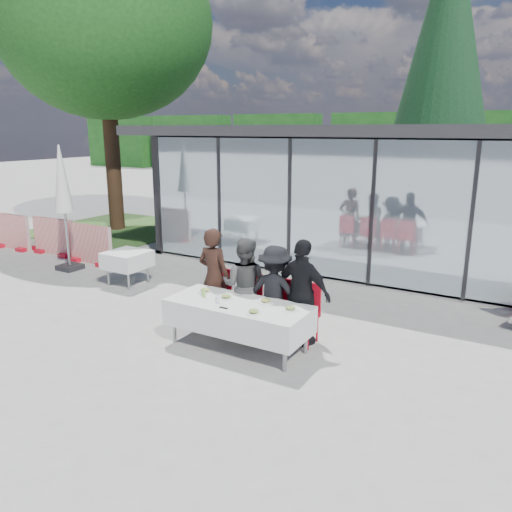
{
  "coord_description": "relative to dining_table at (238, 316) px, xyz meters",
  "views": [
    {
      "loc": [
        4.15,
        -6.19,
        3.37
      ],
      "look_at": [
        -0.16,
        1.2,
        1.17
      ],
      "focal_mm": 35.0,
      "sensor_mm": 36.0,
      "label": 1
    }
  ],
  "objects": [
    {
      "name": "diner_a",
      "position": [
        -0.89,
        0.63,
        0.33
      ],
      "size": [
        0.66,
        0.66,
        1.73
      ],
      "primitive_type": "imported",
      "rotation": [
        0.0,
        0.0,
        3.1
      ],
      "color": "#321D16",
      "rests_on": "ground"
    },
    {
      "name": "diner_chair_c",
      "position": [
        0.31,
        0.75,
        -0.0
      ],
      "size": [
        0.44,
        0.44,
        0.97
      ],
      "color": "#B20B1C",
      "rests_on": "ground"
    },
    {
      "name": "ground",
      "position": [
        -0.24,
        0.03,
        -0.54
      ],
      "size": [
        90.0,
        90.0,
        0.0
      ],
      "primitive_type": "plane",
      "color": "#989690",
      "rests_on": "ground"
    },
    {
      "name": "diner_b",
      "position": [
        -0.27,
        0.63,
        0.27
      ],
      "size": [
        0.96,
        0.96,
        1.63
      ],
      "primitive_type": "imported",
      "rotation": [
        0.0,
        0.0,
        3.38
      ],
      "color": "#4B4B4B",
      "rests_on": "ground"
    },
    {
      "name": "drinking_glasses",
      "position": [
        -0.29,
        -0.14,
        0.26
      ],
      "size": [
        0.07,
        0.07,
        0.1
      ],
      "color": "silver",
      "rests_on": "dining_table"
    },
    {
      "name": "diner_d",
      "position": [
        0.8,
        0.63,
        0.32
      ],
      "size": [
        1.17,
        1.17,
        1.72
      ],
      "primitive_type": "imported",
      "rotation": [
        0.0,
        0.0,
        2.96
      ],
      "color": "black",
      "rests_on": "ground"
    },
    {
      "name": "plate_a",
      "position": [
        -0.74,
        0.16,
        0.24
      ],
      "size": [
        0.24,
        0.24,
        0.07
      ],
      "color": "white",
      "rests_on": "dining_table"
    },
    {
      "name": "plate_b",
      "position": [
        -0.27,
        0.08,
        0.24
      ],
      "size": [
        0.24,
        0.24,
        0.07
      ],
      "color": "white",
      "rests_on": "dining_table"
    },
    {
      "name": "conifer_tree",
      "position": [
        0.26,
        13.03,
        5.45
      ],
      "size": [
        4.0,
        4.0,
        10.5
      ],
      "color": "#382316",
      "rests_on": "ground"
    },
    {
      "name": "pavilion",
      "position": [
        1.77,
        8.2,
        1.61
      ],
      "size": [
        14.8,
        8.8,
        3.44
      ],
      "color": "gray",
      "rests_on": "ground"
    },
    {
      "name": "spare_table_left",
      "position": [
        -3.9,
        1.59,
        0.02
      ],
      "size": [
        0.86,
        0.86,
        0.74
      ],
      "color": "silver",
      "rests_on": "ground"
    },
    {
      "name": "juice_bottle",
      "position": [
        -0.64,
        -0.02,
        0.28
      ],
      "size": [
        0.06,
        0.06,
        0.14
      ],
      "primitive_type": "cylinder",
      "color": "#88C150",
      "rests_on": "dining_table"
    },
    {
      "name": "diner_c",
      "position": [
        0.31,
        0.63,
        0.24
      ],
      "size": [
        1.1,
        1.1,
        1.56
      ],
      "primitive_type": "imported",
      "rotation": [
        0.0,
        0.0,
        3.23
      ],
      "color": "black",
      "rests_on": "ground"
    },
    {
      "name": "plate_extra",
      "position": [
        0.44,
        -0.27,
        0.24
      ],
      "size": [
        0.24,
        0.24,
        0.07
      ],
      "color": "white",
      "rests_on": "dining_table"
    },
    {
      "name": "treeline",
      "position": [
        -2.24,
        28.03,
        1.66
      ],
      "size": [
        62.5,
        2.0,
        4.4
      ],
      "color": "#133D14",
      "rests_on": "ground"
    },
    {
      "name": "folded_eyeglasses",
      "position": [
        -0.06,
        -0.31,
        0.22
      ],
      "size": [
        0.14,
        0.03,
        0.01
      ],
      "primitive_type": "cube",
      "color": "black",
      "rests_on": "dining_table"
    },
    {
      "name": "grass_patch",
      "position": [
        -8.74,
        6.03,
        -0.53
      ],
      "size": [
        5.0,
        5.0,
        0.02
      ],
      "primitive_type": "cube",
      "color": "#385926",
      "rests_on": "ground"
    },
    {
      "name": "plate_d",
      "position": [
        0.84,
        0.12,
        0.24
      ],
      "size": [
        0.24,
        0.24,
        0.07
      ],
      "color": "white",
      "rests_on": "dining_table"
    },
    {
      "name": "diner_chair_b",
      "position": [
        -0.27,
        0.75,
        -0.0
      ],
      "size": [
        0.44,
        0.44,
        0.97
      ],
      "color": "#B20B1C",
      "rests_on": "ground"
    },
    {
      "name": "dining_table",
      "position": [
        0.0,
        0.0,
        0.0
      ],
      "size": [
        2.26,
        0.96,
        0.75
      ],
      "color": "silver",
      "rests_on": "ground"
    },
    {
      "name": "deciduous_tree",
      "position": [
        -8.74,
        6.03,
        5.94
      ],
      "size": [
        7.04,
        6.4,
        9.38
      ],
      "color": "#382316",
      "rests_on": "ground"
    },
    {
      "name": "diner_chair_a",
      "position": [
        -0.89,
        0.75,
        -0.0
      ],
      "size": [
        0.44,
        0.44,
        0.97
      ],
      "color": "#B20B1C",
      "rests_on": "ground"
    },
    {
      "name": "diner_chair_d",
      "position": [
        0.8,
        0.75,
        -0.0
      ],
      "size": [
        0.44,
        0.44,
        0.97
      ],
      "color": "#B20B1C",
      "rests_on": "ground"
    },
    {
      "name": "market_umbrella",
      "position": [
        -5.99,
        1.73,
        1.47
      ],
      "size": [
        0.5,
        0.5,
        3.0
      ],
      "color": "black",
      "rests_on": "ground"
    },
    {
      "name": "plate_c",
      "position": [
        0.36,
        0.22,
        0.24
      ],
      "size": [
        0.24,
        0.24,
        0.07
      ],
      "color": "white",
      "rests_on": "dining_table"
    }
  ]
}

